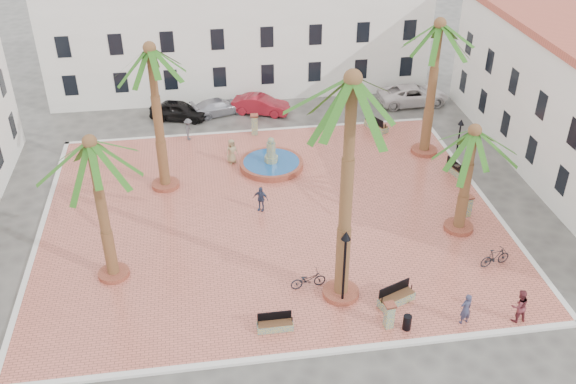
% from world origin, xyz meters
% --- Properties ---
extents(ground, '(120.00, 120.00, 0.00)m').
position_xyz_m(ground, '(0.00, 0.00, 0.00)').
color(ground, '#56544F').
rests_on(ground, ground).
extents(plaza, '(26.00, 22.00, 0.15)m').
position_xyz_m(plaza, '(0.00, 0.00, 0.07)').
color(plaza, '#CD6755').
rests_on(plaza, ground).
extents(kerb_n, '(26.30, 0.30, 0.16)m').
position_xyz_m(kerb_n, '(0.00, 11.00, 0.08)').
color(kerb_n, silver).
rests_on(kerb_n, ground).
extents(kerb_s, '(26.30, 0.30, 0.16)m').
position_xyz_m(kerb_s, '(0.00, -11.00, 0.08)').
color(kerb_s, silver).
rests_on(kerb_s, ground).
extents(kerb_e, '(0.30, 22.30, 0.16)m').
position_xyz_m(kerb_e, '(13.00, 0.00, 0.08)').
color(kerb_e, silver).
rests_on(kerb_e, ground).
extents(kerb_w, '(0.30, 22.30, 0.16)m').
position_xyz_m(kerb_w, '(-13.00, 0.00, 0.08)').
color(kerb_w, silver).
rests_on(kerb_w, ground).
extents(building_north, '(30.40, 7.40, 9.50)m').
position_xyz_m(building_north, '(-0.00, 19.99, 4.77)').
color(building_north, white).
rests_on(building_north, ground).
extents(fountain, '(4.16, 4.16, 2.15)m').
position_xyz_m(fountain, '(0.74, 5.53, 0.44)').
color(fountain, '#9C4733').
rests_on(fountain, plaza).
extents(palm_nw, '(5.51, 5.51, 9.30)m').
position_xyz_m(palm_nw, '(-6.09, 4.11, 8.11)').
color(palm_nw, '#9C4733').
rests_on(palm_nw, plaza).
extents(palm_sw, '(5.08, 5.08, 7.98)m').
position_xyz_m(palm_sw, '(-8.60, -4.27, 6.93)').
color(palm_sw, '#9C4733').
rests_on(palm_sw, plaza).
extents(palm_s, '(5.80, 5.80, 11.63)m').
position_xyz_m(palm_s, '(2.48, -7.43, 10.28)').
color(palm_s, '#9C4733').
rests_on(palm_s, plaza).
extents(palm_e, '(5.31, 5.31, 6.52)m').
position_xyz_m(palm_e, '(10.24, -2.98, 5.48)').
color(palm_e, '#9C4733').
rests_on(palm_e, plaza).
extents(palm_ne, '(5.75, 5.75, 9.28)m').
position_xyz_m(palm_ne, '(11.28, 5.99, 8.06)').
color(palm_ne, '#9C4733').
rests_on(palm_ne, plaza).
extents(bench_s, '(1.66, 0.51, 0.88)m').
position_xyz_m(bench_s, '(-1.01, -9.32, 0.40)').
color(bench_s, gray).
rests_on(bench_s, plaza).
extents(bench_se, '(1.98, 1.26, 1.00)m').
position_xyz_m(bench_se, '(4.98, -8.40, 0.43)').
color(bench_se, gray).
rests_on(bench_se, plaza).
extents(bench_e, '(1.02, 1.98, 1.00)m').
position_xyz_m(bench_e, '(12.38, 2.74, 0.43)').
color(bench_e, gray).
rests_on(bench_e, plaza).
extents(bench_ne, '(1.43, 2.06, 1.05)m').
position_xyz_m(bench_ne, '(8.97, 9.90, 0.45)').
color(bench_ne, gray).
rests_on(bench_ne, plaza).
extents(lamppost_s, '(0.46, 0.46, 4.19)m').
position_xyz_m(lamppost_s, '(2.43, -8.02, 2.99)').
color(lamppost_s, black).
rests_on(lamppost_s, plaza).
extents(lamppost_e, '(0.40, 0.40, 3.64)m').
position_xyz_m(lamppost_e, '(12.40, 3.33, 2.61)').
color(lamppost_e, black).
rests_on(lamppost_e, plaza).
extents(bollard_se, '(0.53, 0.53, 1.34)m').
position_xyz_m(bollard_se, '(4.16, -9.91, 0.85)').
color(bollard_se, gray).
rests_on(bollard_se, plaza).
extents(bollard_n, '(0.58, 0.58, 1.51)m').
position_xyz_m(bollard_n, '(0.16, 10.40, 0.93)').
color(bollard_n, gray).
rests_on(bollard_n, plaza).
extents(bollard_e, '(0.54, 0.54, 1.30)m').
position_xyz_m(bollard_e, '(11.19, -1.79, 0.82)').
color(bollard_e, gray).
rests_on(bollard_e, plaza).
extents(litter_bin, '(0.39, 0.39, 0.76)m').
position_xyz_m(litter_bin, '(4.94, -10.19, 0.53)').
color(litter_bin, black).
rests_on(litter_bin, plaza).
extents(cyclist_a, '(0.69, 0.55, 1.67)m').
position_xyz_m(cyclist_a, '(7.68, -10.18, 0.99)').
color(cyclist_a, '#30314A').
rests_on(cyclist_a, plaza).
extents(bicycle_a, '(1.85, 0.83, 0.94)m').
position_xyz_m(bicycle_a, '(1.00, -6.64, 0.62)').
color(bicycle_a, black).
rests_on(bicycle_a, plaza).
extents(cyclist_b, '(0.90, 0.73, 1.75)m').
position_xyz_m(cyclist_b, '(10.16, -10.40, 1.02)').
color(cyclist_b, maroon).
rests_on(cyclist_b, plaza).
extents(bicycle_b, '(1.80, 0.84, 1.04)m').
position_xyz_m(bicycle_b, '(10.84, -6.38, 0.67)').
color(bicycle_b, black).
rests_on(bicycle_b, plaza).
extents(pedestrian_fountain_a, '(0.98, 0.84, 1.69)m').
position_xyz_m(pedestrian_fountain_a, '(-1.76, 6.48, 1.00)').
color(pedestrian_fountain_a, '#937E57').
rests_on(pedestrian_fountain_a, plaza).
extents(pedestrian_fountain_b, '(0.99, 0.76, 1.56)m').
position_xyz_m(pedestrian_fountain_b, '(-0.52, 0.57, 0.93)').
color(pedestrian_fountain_b, '#2E3955').
rests_on(pedestrian_fountain_b, plaza).
extents(pedestrian_north, '(0.76, 1.11, 1.59)m').
position_xyz_m(pedestrian_north, '(-4.50, 10.25, 0.94)').
color(pedestrian_north, '#46464A').
rests_on(pedestrian_north, plaza).
extents(pedestrian_east, '(0.88, 1.52, 1.56)m').
position_xyz_m(pedestrian_east, '(12.40, 1.93, 0.93)').
color(pedestrian_east, '#655D50').
rests_on(pedestrian_east, plaza).
extents(car_black, '(4.57, 2.80, 1.45)m').
position_xyz_m(car_black, '(-5.19, 14.02, 0.73)').
color(car_black, black).
rests_on(car_black, ground).
extents(car_red, '(4.60, 2.97, 1.43)m').
position_xyz_m(car_red, '(1.02, 14.14, 0.72)').
color(car_red, maroon).
rests_on(car_red, ground).
extents(car_silver, '(4.53, 2.96, 1.22)m').
position_xyz_m(car_silver, '(-2.17, 14.49, 0.61)').
color(car_silver, '#A5A5AE').
rests_on(car_silver, ground).
extents(car_white, '(5.61, 2.73, 1.54)m').
position_xyz_m(car_white, '(13.10, 14.12, 0.77)').
color(car_white, silver).
rests_on(car_white, ground).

